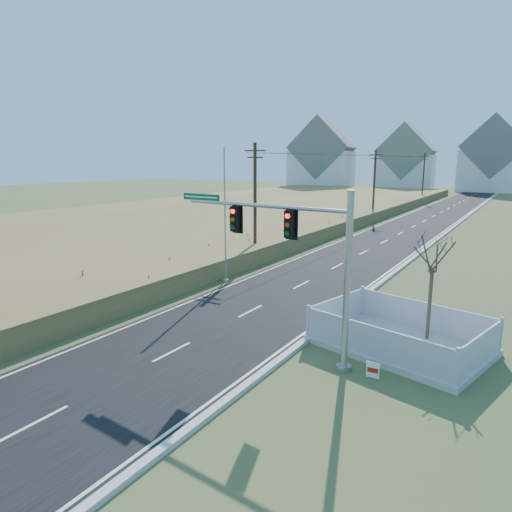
{
  "coord_description": "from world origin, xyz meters",
  "views": [
    {
      "loc": [
        11.98,
        -14.98,
        7.7
      ],
      "look_at": [
        1.3,
        2.43,
        3.4
      ],
      "focal_mm": 32.0,
      "sensor_mm": 36.0,
      "label": 1
    }
  ],
  "objects_px": {
    "fence_enclosure": "(399,341)",
    "flagpole": "(225,230)",
    "traffic_signal_mast": "(303,255)",
    "open_sign": "(373,370)",
    "bare_tree": "(434,252)"
  },
  "relations": [
    {
      "from": "traffic_signal_mast",
      "to": "open_sign",
      "type": "height_order",
      "value": "traffic_signal_mast"
    },
    {
      "from": "flagpole",
      "to": "traffic_signal_mast",
      "type": "bearing_deg",
      "value": -40.53
    },
    {
      "from": "flagpole",
      "to": "bare_tree",
      "type": "relative_size",
      "value": 1.71
    },
    {
      "from": "traffic_signal_mast",
      "to": "bare_tree",
      "type": "relative_size",
      "value": 1.68
    },
    {
      "from": "open_sign",
      "to": "bare_tree",
      "type": "bearing_deg",
      "value": 74.0
    },
    {
      "from": "flagpole",
      "to": "bare_tree",
      "type": "distance_m",
      "value": 13.81
    },
    {
      "from": "fence_enclosure",
      "to": "open_sign",
      "type": "bearing_deg",
      "value": -78.16
    },
    {
      "from": "fence_enclosure",
      "to": "flagpole",
      "type": "distance_m",
      "value": 13.66
    },
    {
      "from": "fence_enclosure",
      "to": "bare_tree",
      "type": "distance_m",
      "value": 3.97
    },
    {
      "from": "traffic_signal_mast",
      "to": "open_sign",
      "type": "distance_m",
      "value": 4.86
    },
    {
      "from": "fence_enclosure",
      "to": "bare_tree",
      "type": "bearing_deg",
      "value": 64.07
    },
    {
      "from": "traffic_signal_mast",
      "to": "bare_tree",
      "type": "bearing_deg",
      "value": 50.52
    },
    {
      "from": "fence_enclosure",
      "to": "open_sign",
      "type": "distance_m",
      "value": 3.24
    },
    {
      "from": "fence_enclosure",
      "to": "open_sign",
      "type": "xyz_separation_m",
      "value": [
        -0.11,
        -3.24,
        0.02
      ]
    },
    {
      "from": "open_sign",
      "to": "flagpole",
      "type": "distance_m",
      "value": 15.04
    }
  ]
}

